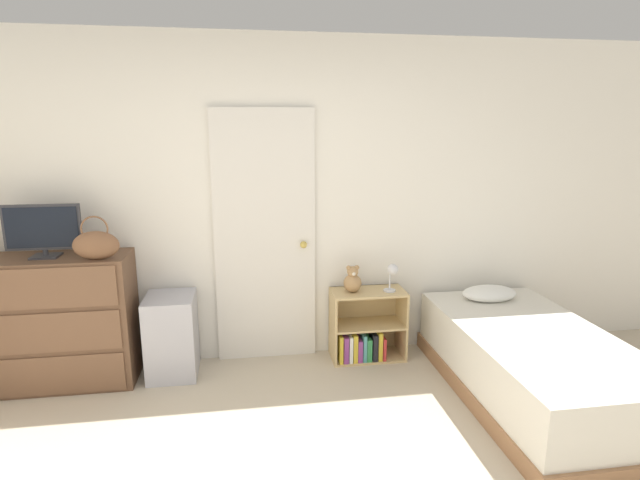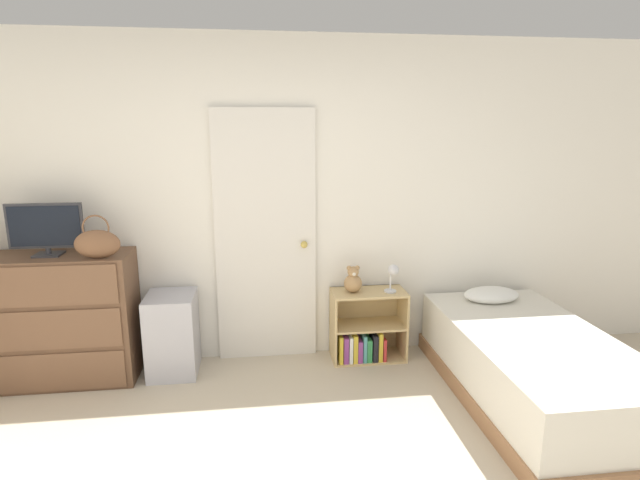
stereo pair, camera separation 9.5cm
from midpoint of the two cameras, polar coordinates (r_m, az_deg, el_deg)
The scene contains 10 objects.
wall_back at distance 3.97m, azimuth -4.65°, elevation 4.26°, with size 10.00×0.06×2.55m.
door_closed at distance 3.97m, azimuth -5.54°, elevation 0.23°, with size 0.79×0.09×2.01m.
dresser at distance 4.15m, azimuth -26.98°, elevation -8.03°, with size 1.06×0.44×0.97m.
tv at distance 3.98m, azimuth -28.28°, elevation 1.18°, with size 0.51×0.16×0.38m.
handbag at distance 3.76m, azimuth -23.45°, elevation -0.33°, with size 0.31×0.10×0.31m.
storage_bin at distance 4.03m, azimuth -15.85°, elevation -10.30°, with size 0.36×0.41×0.63m.
bookshelf at distance 4.16m, azimuth 5.73°, elevation -10.59°, with size 0.60×0.31×0.57m.
teddy_bear at distance 3.99m, azimuth 4.48°, elevation -4.67°, with size 0.14×0.14×0.22m.
desk_lamp at distance 4.01m, azimuth 9.00°, elevation -3.78°, with size 0.11×0.11×0.23m.
bed at distance 3.86m, azimuth 23.76°, elevation -13.07°, with size 1.00×1.88×0.60m.
Camera 2 is at (-0.13, -1.79, 1.86)m, focal length 28.00 mm.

